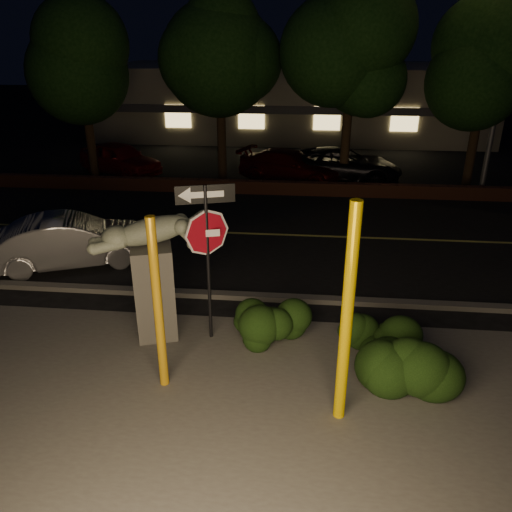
{
  "coord_description": "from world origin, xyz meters",
  "views": [
    {
      "loc": [
        0.94,
        -7.18,
        5.56
      ],
      "look_at": [
        0.06,
        1.74,
        1.6
      ],
      "focal_mm": 35.0,
      "sensor_mm": 36.0,
      "label": 1
    }
  ],
  "objects_px": {
    "yellow_pole_right": "(347,319)",
    "parked_car_dark": "(342,165)",
    "yellow_pole_left": "(158,306)",
    "silver_sedan": "(71,241)",
    "signpost": "(207,233)",
    "parked_car_darkred": "(291,166)",
    "sculpture": "(155,263)",
    "parked_car_red": "(120,158)",
    "streetlight": "(505,25)"
  },
  "relations": [
    {
      "from": "parked_car_red",
      "to": "signpost",
      "type": "bearing_deg",
      "value": -124.14
    },
    {
      "from": "yellow_pole_left",
      "to": "parked_car_dark",
      "type": "xyz_separation_m",
      "value": [
        3.8,
        13.8,
        -0.87
      ]
    },
    {
      "from": "signpost",
      "to": "parked_car_darkred",
      "type": "bearing_deg",
      "value": 67.79
    },
    {
      "from": "streetlight",
      "to": "parked_car_darkred",
      "type": "distance_m",
      "value": 8.91
    },
    {
      "from": "yellow_pole_left",
      "to": "silver_sedan",
      "type": "bearing_deg",
      "value": 128.65
    },
    {
      "from": "yellow_pole_right",
      "to": "parked_car_darkred",
      "type": "relative_size",
      "value": 0.82
    },
    {
      "from": "yellow_pole_right",
      "to": "parked_car_dark",
      "type": "height_order",
      "value": "yellow_pole_right"
    },
    {
      "from": "sculpture",
      "to": "signpost",
      "type": "bearing_deg",
      "value": -18.19
    },
    {
      "from": "sculpture",
      "to": "parked_car_dark",
      "type": "height_order",
      "value": "sculpture"
    },
    {
      "from": "silver_sedan",
      "to": "parked_car_darkred",
      "type": "xyz_separation_m",
      "value": [
        5.4,
        8.89,
        -0.03
      ]
    },
    {
      "from": "silver_sedan",
      "to": "parked_car_dark",
      "type": "distance_m",
      "value": 11.84
    },
    {
      "from": "streetlight",
      "to": "parked_car_darkred",
      "type": "bearing_deg",
      "value": 166.01
    },
    {
      "from": "silver_sedan",
      "to": "parked_car_darkred",
      "type": "height_order",
      "value": "silver_sedan"
    },
    {
      "from": "yellow_pole_left",
      "to": "yellow_pole_right",
      "type": "bearing_deg",
      "value": -9.72
    },
    {
      "from": "silver_sedan",
      "to": "parked_car_dark",
      "type": "height_order",
      "value": "parked_car_dark"
    },
    {
      "from": "signpost",
      "to": "sculpture",
      "type": "xyz_separation_m",
      "value": [
        -1.04,
        0.01,
        -0.65
      ]
    },
    {
      "from": "parked_car_darkred",
      "to": "yellow_pole_right",
      "type": "bearing_deg",
      "value": -154.4
    },
    {
      "from": "yellow_pole_left",
      "to": "parked_car_red",
      "type": "distance_m",
      "value": 15.19
    },
    {
      "from": "yellow_pole_left",
      "to": "parked_car_red",
      "type": "bearing_deg",
      "value": 112.33
    },
    {
      "from": "yellow_pole_right",
      "to": "streetlight",
      "type": "height_order",
      "value": "streetlight"
    },
    {
      "from": "sculpture",
      "to": "parked_car_dark",
      "type": "relative_size",
      "value": 0.53
    },
    {
      "from": "sculpture",
      "to": "parked_car_darkred",
      "type": "bearing_deg",
      "value": 62.14
    },
    {
      "from": "yellow_pole_right",
      "to": "silver_sedan",
      "type": "distance_m",
      "value": 8.5
    },
    {
      "from": "yellow_pole_left",
      "to": "silver_sedan",
      "type": "relative_size",
      "value": 0.76
    },
    {
      "from": "sculpture",
      "to": "parked_car_red",
      "type": "height_order",
      "value": "sculpture"
    },
    {
      "from": "silver_sedan",
      "to": "signpost",
      "type": "bearing_deg",
      "value": -148.66
    },
    {
      "from": "parked_car_darkred",
      "to": "silver_sedan",
      "type": "bearing_deg",
      "value": 169.12
    },
    {
      "from": "silver_sedan",
      "to": "parked_car_darkred",
      "type": "distance_m",
      "value": 10.4
    },
    {
      "from": "streetlight",
      "to": "parked_car_dark",
      "type": "height_order",
      "value": "streetlight"
    },
    {
      "from": "parked_car_darkred",
      "to": "parked_car_dark",
      "type": "height_order",
      "value": "parked_car_dark"
    },
    {
      "from": "yellow_pole_left",
      "to": "yellow_pole_right",
      "type": "height_order",
      "value": "yellow_pole_right"
    },
    {
      "from": "yellow_pole_left",
      "to": "parked_car_darkred",
      "type": "distance_m",
      "value": 13.66
    },
    {
      "from": "signpost",
      "to": "streetlight",
      "type": "bearing_deg",
      "value": 35.75
    },
    {
      "from": "parked_car_dark",
      "to": "parked_car_darkred",
      "type": "bearing_deg",
      "value": 102.9
    },
    {
      "from": "yellow_pole_left",
      "to": "parked_car_red",
      "type": "height_order",
      "value": "yellow_pole_left"
    },
    {
      "from": "signpost",
      "to": "silver_sedan",
      "type": "bearing_deg",
      "value": 127.21
    },
    {
      "from": "yellow_pole_left",
      "to": "yellow_pole_right",
      "type": "xyz_separation_m",
      "value": [
        2.98,
        -0.51,
        0.25
      ]
    },
    {
      "from": "yellow_pole_left",
      "to": "signpost",
      "type": "relative_size",
      "value": 0.98
    },
    {
      "from": "parked_car_darkred",
      "to": "sculpture",
      "type": "bearing_deg",
      "value": -170.01
    },
    {
      "from": "yellow_pole_right",
      "to": "streetlight",
      "type": "xyz_separation_m",
      "value": [
        5.8,
        12.75,
        4.1
      ]
    },
    {
      "from": "signpost",
      "to": "parked_car_dark",
      "type": "distance_m",
      "value": 12.78
    },
    {
      "from": "parked_car_red",
      "to": "streetlight",
      "type": "bearing_deg",
      "value": -67.91
    },
    {
      "from": "signpost",
      "to": "silver_sedan",
      "type": "xyz_separation_m",
      "value": [
        -4.24,
        3.09,
        -1.58
      ]
    },
    {
      "from": "signpost",
      "to": "parked_car_darkred",
      "type": "distance_m",
      "value": 12.15
    },
    {
      "from": "parked_car_dark",
      "to": "parked_car_red",
      "type": "bearing_deg",
      "value": 93.96
    },
    {
      "from": "yellow_pole_right",
      "to": "sculpture",
      "type": "bearing_deg",
      "value": 149.38
    },
    {
      "from": "sculpture",
      "to": "parked_car_red",
      "type": "relative_size",
      "value": 0.65
    },
    {
      "from": "yellow_pole_right",
      "to": "yellow_pole_left",
      "type": "bearing_deg",
      "value": 170.28
    },
    {
      "from": "sculpture",
      "to": "silver_sedan",
      "type": "bearing_deg",
      "value": 118.66
    },
    {
      "from": "streetlight",
      "to": "parked_car_red",
      "type": "relative_size",
      "value": 2.47
    }
  ]
}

